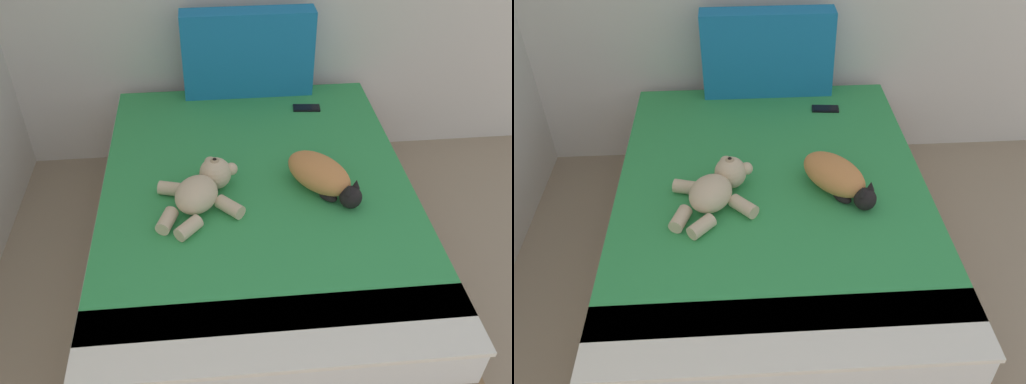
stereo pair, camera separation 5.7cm
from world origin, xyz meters
TOP-DOWN VIEW (x-y plane):
  - bed at (1.33, 3.50)m, footprint 1.47×1.94m
  - patterned_cushion at (1.36, 4.38)m, footprint 0.73×0.13m
  - cat at (1.62, 3.46)m, footprint 0.36×0.43m
  - teddy_bear at (1.08, 3.41)m, footprint 0.38×0.47m
  - cell_phone at (1.67, 4.16)m, footprint 0.15×0.09m

SIDE VIEW (x-z plane):
  - bed at x=1.33m, z-range 0.00..0.51m
  - cell_phone at x=1.67m, z-range 0.51..0.52m
  - teddy_bear at x=1.08m, z-range 0.50..0.66m
  - cat at x=1.62m, z-range 0.51..0.66m
  - patterned_cushion at x=1.36m, z-range 0.51..1.00m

